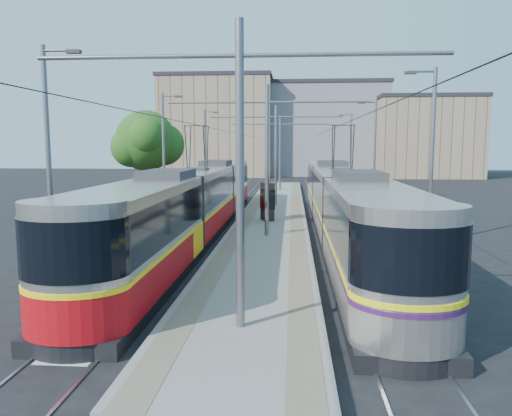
{
  "coord_description": "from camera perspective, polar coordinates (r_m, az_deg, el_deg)",
  "views": [
    {
      "loc": [
        1.19,
        -15.26,
        4.54
      ],
      "look_at": [
        -0.51,
        7.98,
        1.6
      ],
      "focal_mm": 35.0,
      "sensor_mm": 36.0,
      "label": 1
    }
  ],
  "objects": [
    {
      "name": "tram_left",
      "position": [
        25.49,
        -6.67,
        0.76
      ],
      "size": [
        2.43,
        30.68,
        5.5
      ],
      "color": "black",
      "rests_on": "ground"
    },
    {
      "name": "tram_right",
      "position": [
        24.84,
        9.73,
        0.89
      ],
      "size": [
        2.43,
        30.49,
        5.5
      ],
      "color": "black",
      "rests_on": "ground"
    },
    {
      "name": "building_centre",
      "position": [
        79.44,
        7.76,
        8.85
      ],
      "size": [
        18.36,
        14.28,
        13.84
      ],
      "color": "gray",
      "rests_on": "ground"
    },
    {
      "name": "tactile_strip_left",
      "position": [
        32.64,
        -0.48,
        -0.26
      ],
      "size": [
        0.7,
        50.0,
        0.01
      ],
      "primitive_type": "cube",
      "color": "gray",
      "rests_on": "platform"
    },
    {
      "name": "track_arrow",
      "position": [
        13.92,
        -16.58,
        -12.12
      ],
      "size": [
        1.2,
        5.0,
        0.01
      ],
      "primitive_type": "cube",
      "color": "silver",
      "rests_on": "ground"
    },
    {
      "name": "building_left",
      "position": [
        76.14,
        -4.32,
        9.26
      ],
      "size": [
        16.32,
        12.24,
        14.61
      ],
      "color": "#9B8569",
      "rests_on": "ground"
    },
    {
      "name": "catenary",
      "position": [
        29.44,
        1.89,
        7.15
      ],
      "size": [
        9.2,
        70.0,
        7.0
      ],
      "color": "slate",
      "rests_on": "platform"
    },
    {
      "name": "tactile_strip_right",
      "position": [
        32.54,
        4.61,
        -0.31
      ],
      "size": [
        0.7,
        50.0,
        0.01
      ],
      "primitive_type": "cube",
      "color": "gray",
      "rests_on": "platform"
    },
    {
      "name": "building_right",
      "position": [
        75.64,
        18.77,
        7.69
      ],
      "size": [
        14.28,
        10.2,
        11.39
      ],
      "color": "#9B8569",
      "rests_on": "ground"
    },
    {
      "name": "ground",
      "position": [
        15.96,
        -0.26,
        -9.33
      ],
      "size": [
        160.0,
        160.0,
        0.0
      ],
      "primitive_type": "plane",
      "color": "black",
      "rests_on": "ground"
    },
    {
      "name": "rails",
      "position": [
        32.6,
        2.06,
        -0.79
      ],
      "size": [
        8.71,
        70.0,
        0.03
      ],
      "color": "gray",
      "rests_on": "ground"
    },
    {
      "name": "shelter",
      "position": [
        28.23,
        1.31,
        0.85
      ],
      "size": [
        0.89,
        1.11,
        2.14
      ],
      "rotation": [
        0.0,
        0.0,
        0.35
      ],
      "color": "black",
      "rests_on": "platform"
    },
    {
      "name": "tree",
      "position": [
        37.69,
        -11.97,
        7.4
      ],
      "size": [
        4.87,
        4.5,
        7.07
      ],
      "color": "#382314",
      "rests_on": "ground"
    },
    {
      "name": "street_lamps",
      "position": [
        36.28,
        2.33,
        6.62
      ],
      "size": [
        15.18,
        38.22,
        8.0
      ],
      "color": "slate",
      "rests_on": "ground"
    },
    {
      "name": "platform",
      "position": [
        32.58,
        2.06,
        -0.56
      ],
      "size": [
        4.0,
        50.0,
        0.3
      ],
      "primitive_type": "cube",
      "color": "gray",
      "rests_on": "ground"
    }
  ]
}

